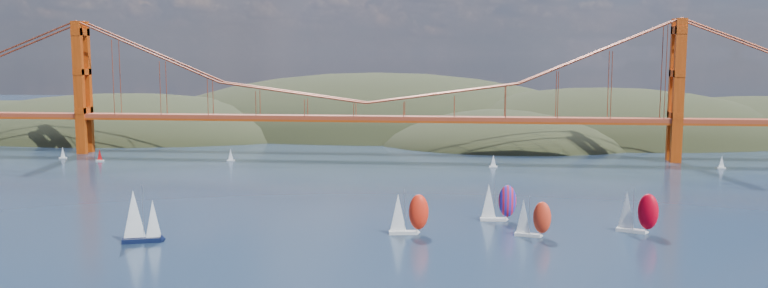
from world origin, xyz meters
TOP-DOWN VIEW (x-y plane):
  - headlands at (44.95, 278.29)m, footprint 725.00×225.00m
  - bridge at (-1.75, 180.00)m, footprint 552.00×12.00m
  - sloop_navy at (-32.23, 37.39)m, footprint 8.92×6.39m
  - racer_0 at (26.25, 51.41)m, footprint 9.43×4.56m
  - racer_1 at (54.69, 52.05)m, footprint 8.41×4.68m
  - racer_2 at (79.26, 58.44)m, footprint 9.64×6.54m
  - racer_rwb at (47.51, 67.66)m, footprint 9.03×3.76m
  - distant_boat_1 at (-120.53, 162.69)m, footprint 3.00×2.00m
  - distant_boat_2 at (-102.08, 156.85)m, footprint 3.00×2.00m
  - distant_boat_3 at (-51.55, 162.97)m, footprint 3.00×2.00m
  - distant_boat_4 at (132.55, 163.15)m, footprint 3.00×2.00m
  - distant_boat_8 at (49.87, 157.25)m, footprint 3.00×2.00m

SIDE VIEW (x-z plane):
  - headlands at x=44.95m, z-range -60.46..35.54m
  - distant_boat_1 at x=-120.53m, z-range 0.06..4.76m
  - distant_boat_2 at x=-102.08m, z-range 0.06..4.76m
  - distant_boat_3 at x=-51.55m, z-range 0.06..4.76m
  - distant_boat_4 at x=132.55m, z-range 0.06..4.76m
  - distant_boat_8 at x=49.87m, z-range 0.06..4.76m
  - racer_1 at x=54.69m, z-range -0.26..9.16m
  - racer_rwb at x=47.51m, z-range -0.28..10.04m
  - racer_0 at x=26.25m, z-range -0.29..10.33m
  - racer_2 at x=79.26m, z-range -0.30..10.49m
  - sloop_navy at x=-32.23m, z-range -0.77..12.36m
  - bridge at x=-1.75m, z-range 4.73..59.73m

